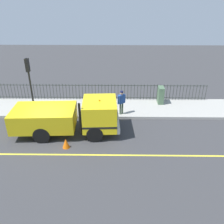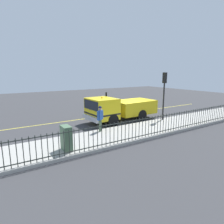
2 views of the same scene
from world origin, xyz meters
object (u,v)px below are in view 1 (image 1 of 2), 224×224
object	(u,v)px
work_truck	(74,115)
traffic_cone	(66,143)
utility_cabinet	(161,95)
worker_standing	(121,100)
traffic_light_near	(29,76)

from	to	relation	value
work_truck	traffic_cone	world-z (taller)	work_truck
utility_cabinet	work_truck	bearing A→B (deg)	124.73
worker_standing	traffic_light_near	size ratio (longest dim) A/B	0.45
work_truck	utility_cabinet	size ratio (longest dim) A/B	5.00
traffic_light_near	utility_cabinet	distance (m)	9.52
worker_standing	work_truck	bearing A→B (deg)	3.23
traffic_light_near	traffic_cone	size ratio (longest dim) A/B	6.77
work_truck	traffic_cone	xyz separation A→B (m)	(-1.65, 0.23, -0.89)
worker_standing	traffic_light_near	distance (m)	6.27
work_truck	utility_cabinet	distance (m)	7.25
traffic_cone	utility_cabinet	bearing A→B (deg)	-46.94
traffic_light_near	worker_standing	bearing A→B (deg)	90.01
work_truck	worker_standing	distance (m)	3.67
work_truck	traffic_light_near	distance (m)	4.17
worker_standing	utility_cabinet	size ratio (longest dim) A/B	1.35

